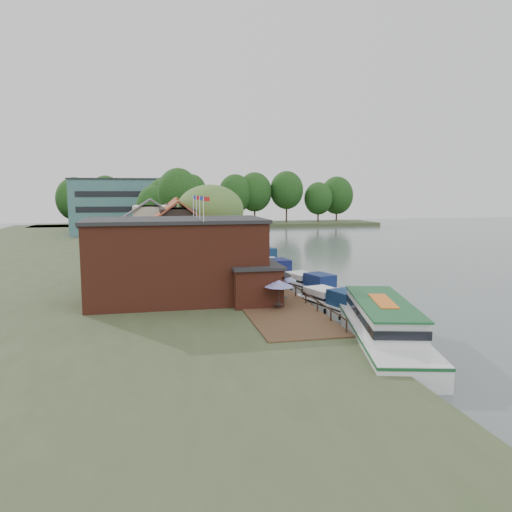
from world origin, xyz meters
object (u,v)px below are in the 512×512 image
hotel_block (131,206)px  umbrella_0 (279,294)px  cottage_c (177,226)px  swan (346,324)px  cruiser_3 (257,255)px  umbrella_4 (249,267)px  tour_boat (385,326)px  willow (210,225)px  cruiser_1 (309,282)px  umbrella_3 (252,272)px  cruiser_0 (333,300)px  cruiser_4 (244,250)px  cruiser_2 (273,267)px  cottage_a (177,237)px  umbrella_1 (284,288)px  pub (199,259)px  umbrella_2 (266,283)px  cottage_b (151,231)px

hotel_block → umbrella_0: hotel_block is taller
cottage_c → swan: 43.66m
cruiser_3 → umbrella_0: bearing=-116.3°
umbrella_4 → tour_boat: size_ratio=0.16×
willow → cruiser_1: bearing=-60.8°
willow → umbrella_3: size_ratio=4.39×
cruiser_0 → cruiser_4: cruiser_4 is taller
umbrella_0 → cruiser_4: 39.03m
hotel_block → swan: size_ratio=57.73×
cottage_c → umbrella_4: size_ratio=3.58×
umbrella_3 → cruiser_2: size_ratio=0.24×
umbrella_3 → cruiser_2: bearing=64.0°
umbrella_3 → cruiser_0: size_ratio=0.25×
cottage_a → umbrella_1: (8.05, -17.88, -2.96)m
willow → umbrella_4: 11.42m
umbrella_0 → umbrella_1: (1.11, 2.57, 0.00)m
swan → cruiser_4: bearing=90.6°
umbrella_0 → cruiser_0: umbrella_0 is taller
pub → umbrella_2: bearing=-4.9°
umbrella_3 → cruiser_1: (5.80, -1.13, -1.13)m
pub → willow: bearing=80.1°
umbrella_1 → cruiser_1: umbrella_1 is taller
hotel_block → cottage_b: (4.00, -46.00, -1.90)m
cruiser_0 → cruiser_2: 19.27m
tour_boat → swan: size_ratio=34.12×
cottage_c → swan: size_ratio=19.32×
cottage_c → umbrella_3: bearing=-77.6°
cruiser_1 → hotel_block: bearing=88.6°
umbrella_4 → umbrella_0: bearing=-92.1°
cottage_a → umbrella_1: size_ratio=3.62×
cottage_c → cruiser_3: bearing=-34.0°
cottage_c → cruiser_2: (10.75, -18.47, -4.03)m
cruiser_2 → cottage_b: bearing=141.3°
umbrella_4 → cruiser_3: size_ratio=0.22×
cottage_a → umbrella_3: cottage_a is taller
umbrella_0 → umbrella_1: 2.80m
cottage_a → cruiser_1: size_ratio=0.90×
umbrella_0 → cruiser_3: size_ratio=0.23×
willow → umbrella_1: willow is taller
umbrella_1 → cruiser_2: umbrella_1 is taller
cottage_a → cruiser_2: (11.75, 0.53, -4.03)m
cottage_c → pub: bearing=-90.0°
cottage_c → cottage_b: bearing=-114.0°
umbrella_0 → cottage_b: bearing=108.1°
hotel_block → umbrella_4: 63.18m
umbrella_2 → cruiser_2: 16.77m
umbrella_0 → tour_boat: bearing=-59.1°
pub → umbrella_1: bearing=-22.2°
cruiser_2 → cruiser_3: bearing=82.3°
umbrella_4 → willow: bearing=106.2°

